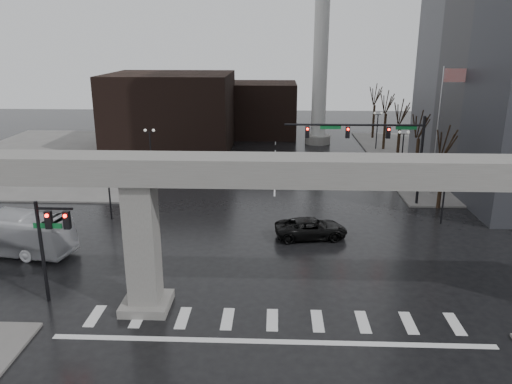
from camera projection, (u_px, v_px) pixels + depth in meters
The scene contains 23 objects.
ground at pixel (272, 310), 27.54m from camera, with size 160.00×160.00×0.00m, color black.
sidewalk_ne at pixel (488, 161), 60.87m from camera, with size 28.00×36.00×0.15m, color slate.
sidewalk_nw at pixel (69, 157), 62.90m from camera, with size 28.00×36.00×0.15m, color slate.
elevated_guideway at pixel (299, 192), 25.46m from camera, with size 48.00×2.60×8.70m.
building_far_left at pixel (171, 111), 66.71m from camera, with size 16.00×14.00×10.00m, color black.
building_far_mid at pixel (263, 109), 76.08m from camera, with size 10.00×10.00×8.00m, color black.
smokestack at pixel (321, 46), 67.28m from camera, with size 3.60×3.60×30.00m.
signal_mast_arm at pixel (378, 141), 43.41m from camera, with size 12.12×0.43×8.00m.
signal_left_pole at pixel (50, 235), 27.29m from camera, with size 2.30×0.30×6.00m.
flagpole_assembly at pixel (442, 116), 45.72m from camera, with size 2.06×0.12×12.00m.
lamp_right_0 at pixel (445, 183), 39.35m from camera, with size 1.22×0.32×5.11m.
lamp_right_1 at pixel (403, 146), 52.72m from camera, with size 1.22×0.32×5.11m.
lamp_right_2 at pixel (377, 124), 66.08m from camera, with size 1.22×0.32×5.11m.
lamp_left_0 at pixel (108, 179), 40.41m from camera, with size 1.22×0.32×5.11m.
lamp_left_1 at pixel (150, 144), 53.77m from camera, with size 1.22×0.32×5.11m.
lamp_left_2 at pixel (175, 123), 67.14m from camera, with size 1.22×0.32×5.11m.
tree_right_0 at pixel (442, 177), 43.35m from camera, with size 1.09×1.58×7.50m.
tree_right_1 at pixel (417, 156), 50.97m from camera, with size 1.09×1.61×7.67m.
tree_right_2 at pixel (399, 140), 58.58m from camera, with size 1.10×1.63×7.85m.
tree_right_3 at pixel (385, 128), 66.20m from camera, with size 1.11×1.66×8.02m.
tree_right_4 at pixel (374, 118), 73.82m from camera, with size 1.12×1.69×8.19m.
pickup_truck at pixel (311, 228), 37.34m from camera, with size 2.48×5.38×1.50m, color black.
city_bus at pixel (0, 232), 34.68m from camera, with size 2.50×10.68×2.97m, color silver.
Camera 1 is at (0.09, -24.40, 14.37)m, focal length 35.00 mm.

